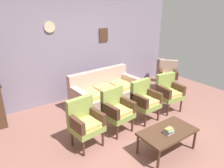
{
  "coord_description": "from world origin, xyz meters",
  "views": [
    {
      "loc": [
        -2.26,
        -2.37,
        2.44
      ],
      "look_at": [
        0.11,
        1.03,
        0.85
      ],
      "focal_mm": 33.25,
      "sensor_mm": 36.0,
      "label": 1
    }
  ],
  "objects_px": {
    "armchair_by_doorway": "(117,109)",
    "coffee_table": "(168,133)",
    "armchair_near_couch_end": "(85,121)",
    "floral_couch": "(105,94)",
    "armchair_near_cabinet": "(169,91)",
    "book_stack_on_table": "(169,131)",
    "armchair_row_middle": "(145,99)",
    "wingback_chair_by_fireplace": "(168,74)",
    "floor_vase_by_wall": "(160,70)"
  },
  "relations": [
    {
      "from": "armchair_by_doorway",
      "to": "floor_vase_by_wall",
      "type": "distance_m",
      "value": 3.31
    },
    {
      "from": "floral_couch",
      "to": "armchair_near_couch_end",
      "type": "bearing_deg",
      "value": -136.02
    },
    {
      "from": "armchair_row_middle",
      "to": "wingback_chair_by_fireplace",
      "type": "relative_size",
      "value": 1.0
    },
    {
      "from": "armchair_row_middle",
      "to": "coffee_table",
      "type": "height_order",
      "value": "armchair_row_middle"
    },
    {
      "from": "floral_couch",
      "to": "floor_vase_by_wall",
      "type": "height_order",
      "value": "floral_couch"
    },
    {
      "from": "armchair_near_cabinet",
      "to": "book_stack_on_table",
      "type": "bearing_deg",
      "value": -139.14
    },
    {
      "from": "armchair_near_cabinet",
      "to": "coffee_table",
      "type": "relative_size",
      "value": 0.9
    },
    {
      "from": "armchair_near_couch_end",
      "to": "armchair_by_doorway",
      "type": "bearing_deg",
      "value": 4.13
    },
    {
      "from": "wingback_chair_by_fireplace",
      "to": "book_stack_on_table",
      "type": "xyz_separation_m",
      "value": [
        -2.26,
        -1.98,
        -0.03
      ]
    },
    {
      "from": "armchair_by_doorway",
      "to": "armchair_near_cabinet",
      "type": "bearing_deg",
      "value": 0.58
    },
    {
      "from": "armchair_near_couch_end",
      "to": "armchair_by_doorway",
      "type": "xyz_separation_m",
      "value": [
        0.75,
        0.05,
        0.0
      ]
    },
    {
      "from": "armchair_near_couch_end",
      "to": "wingback_chair_by_fireplace",
      "type": "xyz_separation_m",
      "value": [
        3.27,
        0.94,
        0.0
      ]
    },
    {
      "from": "armchair_near_cabinet",
      "to": "floor_vase_by_wall",
      "type": "height_order",
      "value": "armchair_near_cabinet"
    },
    {
      "from": "armchair_row_middle",
      "to": "book_stack_on_table",
      "type": "distance_m",
      "value": 1.21
    },
    {
      "from": "floral_couch",
      "to": "wingback_chair_by_fireplace",
      "type": "relative_size",
      "value": 1.99
    },
    {
      "from": "armchair_by_doorway",
      "to": "coffee_table",
      "type": "distance_m",
      "value": 1.09
    },
    {
      "from": "floral_couch",
      "to": "armchair_by_doorway",
      "type": "bearing_deg",
      "value": -111.57
    },
    {
      "from": "floral_couch",
      "to": "book_stack_on_table",
      "type": "xyz_separation_m",
      "value": [
        -0.16,
        -2.17,
        0.14
      ]
    },
    {
      "from": "coffee_table",
      "to": "floor_vase_by_wall",
      "type": "xyz_separation_m",
      "value": [
        2.6,
        2.59,
        0.02
      ]
    },
    {
      "from": "armchair_row_middle",
      "to": "wingback_chair_by_fireplace",
      "type": "bearing_deg",
      "value": 26.35
    },
    {
      "from": "armchair_row_middle",
      "to": "book_stack_on_table",
      "type": "bearing_deg",
      "value": -114.07
    },
    {
      "from": "armchair_near_cabinet",
      "to": "wingback_chair_by_fireplace",
      "type": "bearing_deg",
      "value": 41.69
    },
    {
      "from": "armchair_near_couch_end",
      "to": "armchair_by_doorway",
      "type": "relative_size",
      "value": 1.0
    },
    {
      "from": "floral_couch",
      "to": "coffee_table",
      "type": "distance_m",
      "value": 2.11
    },
    {
      "from": "floor_vase_by_wall",
      "to": "book_stack_on_table",
      "type": "bearing_deg",
      "value": -135.08
    },
    {
      "from": "armchair_row_middle",
      "to": "coffee_table",
      "type": "bearing_deg",
      "value": -112.81
    },
    {
      "from": "armchair_row_middle",
      "to": "wingback_chair_by_fireplace",
      "type": "xyz_separation_m",
      "value": [
        1.76,
        0.87,
        0.0
      ]
    },
    {
      "from": "armchair_near_couch_end",
      "to": "armchair_near_cabinet",
      "type": "distance_m",
      "value": 2.3
    },
    {
      "from": "armchair_by_doorway",
      "to": "wingback_chair_by_fireplace",
      "type": "xyz_separation_m",
      "value": [
        2.53,
        0.88,
        0.0
      ]
    },
    {
      "from": "book_stack_on_table",
      "to": "floor_vase_by_wall",
      "type": "xyz_separation_m",
      "value": [
        2.65,
        2.65,
        -0.08
      ]
    },
    {
      "from": "armchair_near_couch_end",
      "to": "wingback_chair_by_fireplace",
      "type": "bearing_deg",
      "value": 15.96
    },
    {
      "from": "armchair_row_middle",
      "to": "book_stack_on_table",
      "type": "relative_size",
      "value": 5.85
    },
    {
      "from": "armchair_by_doorway",
      "to": "armchair_row_middle",
      "type": "height_order",
      "value": "same"
    },
    {
      "from": "floor_vase_by_wall",
      "to": "armchair_by_doorway",
      "type": "bearing_deg",
      "value": -152.04
    },
    {
      "from": "armchair_row_middle",
      "to": "floor_vase_by_wall",
      "type": "relative_size",
      "value": 1.15
    },
    {
      "from": "book_stack_on_table",
      "to": "coffee_table",
      "type": "bearing_deg",
      "value": 48.39
    },
    {
      "from": "coffee_table",
      "to": "armchair_row_middle",
      "type": "bearing_deg",
      "value": 67.19
    },
    {
      "from": "armchair_near_cabinet",
      "to": "armchair_row_middle",
      "type": "bearing_deg",
      "value": -179.43
    },
    {
      "from": "armchair_by_doorway",
      "to": "book_stack_on_table",
      "type": "bearing_deg",
      "value": -76.19
    },
    {
      "from": "armchair_row_middle",
      "to": "coffee_table",
      "type": "relative_size",
      "value": 0.9
    },
    {
      "from": "floor_vase_by_wall",
      "to": "armchair_row_middle",
      "type": "bearing_deg",
      "value": -144.46
    },
    {
      "from": "armchair_by_doorway",
      "to": "wingback_chair_by_fireplace",
      "type": "height_order",
      "value": "same"
    },
    {
      "from": "floral_couch",
      "to": "coffee_table",
      "type": "relative_size",
      "value": 1.79
    },
    {
      "from": "armchair_near_cabinet",
      "to": "floor_vase_by_wall",
      "type": "distance_m",
      "value": 2.06
    },
    {
      "from": "coffee_table",
      "to": "book_stack_on_table",
      "type": "height_order",
      "value": "book_stack_on_table"
    },
    {
      "from": "armchair_near_cabinet",
      "to": "book_stack_on_table",
      "type": "height_order",
      "value": "armchair_near_cabinet"
    },
    {
      "from": "wingback_chair_by_fireplace",
      "to": "coffee_table",
      "type": "xyz_separation_m",
      "value": [
        -2.2,
        -1.92,
        -0.12
      ]
    },
    {
      "from": "armchair_near_couch_end",
      "to": "book_stack_on_table",
      "type": "distance_m",
      "value": 1.46
    },
    {
      "from": "coffee_table",
      "to": "floor_vase_by_wall",
      "type": "distance_m",
      "value": 3.67
    },
    {
      "from": "book_stack_on_table",
      "to": "wingback_chair_by_fireplace",
      "type": "bearing_deg",
      "value": 41.22
    }
  ]
}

